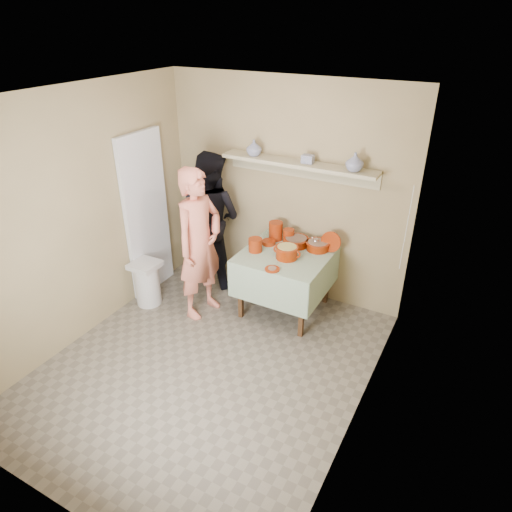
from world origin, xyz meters
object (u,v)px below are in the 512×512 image
Objects in this scene: cazuela_rice at (287,251)px; trash_bin at (147,283)px; person_helper at (211,219)px; serving_table at (286,262)px; person_cook at (200,244)px.

cazuela_rice is 1.76m from trash_bin.
cazuela_rice is (1.21, -0.31, -0.02)m from person_helper.
serving_table is at bearing 118.15° from cazuela_rice.
person_cook is at bearing 117.60° from person_helper.
serving_table is 1.70m from trash_bin.
person_cook reaches higher than cazuela_rice.
person_helper is at bearing 165.37° from cazuela_rice.
person_helper reaches higher than trash_bin.
serving_table is at bearing 173.03° from person_helper.
trash_bin is (-0.68, -0.19, -0.60)m from person_cook.
person_cook is 1.82× the size of serving_table.
serving_table is 2.95× the size of cazuela_rice.
serving_table is at bearing -51.96° from person_cook.
trash_bin is (-0.37, -0.88, -0.58)m from person_helper.
person_helper reaches higher than cazuela_rice.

